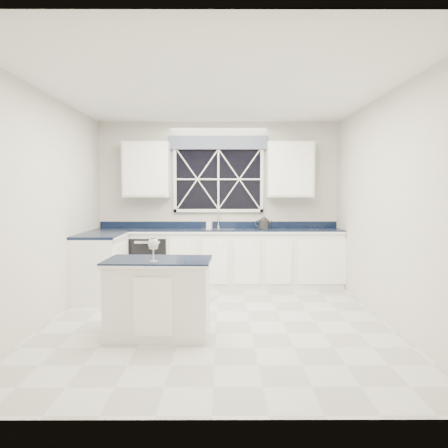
{
  "coord_description": "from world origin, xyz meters",
  "views": [
    {
      "loc": [
        0.07,
        -5.1,
        1.55
      ],
      "look_at": [
        0.09,
        0.4,
        1.14
      ],
      "focal_mm": 35.0,
      "sensor_mm": 36.0,
      "label": 1
    }
  ],
  "objects_px": {
    "island": "(159,297)",
    "kettle": "(264,223)",
    "soap_bottle": "(209,223)",
    "wine_glass": "(153,245)",
    "faucet": "(218,218)",
    "dishwasher": "(151,261)"
  },
  "relations": [
    {
      "from": "island",
      "to": "kettle",
      "type": "bearing_deg",
      "value": 63.52
    },
    {
      "from": "soap_bottle",
      "to": "wine_glass",
      "type": "bearing_deg",
      "value": -100.2
    },
    {
      "from": "island",
      "to": "kettle",
      "type": "height_order",
      "value": "kettle"
    },
    {
      "from": "faucet",
      "to": "wine_glass",
      "type": "height_order",
      "value": "faucet"
    },
    {
      "from": "wine_glass",
      "to": "soap_bottle",
      "type": "height_order",
      "value": "soap_bottle"
    },
    {
      "from": "dishwasher",
      "to": "kettle",
      "type": "xyz_separation_m",
      "value": [
        1.84,
        0.04,
        0.62
      ]
    },
    {
      "from": "kettle",
      "to": "wine_glass",
      "type": "relative_size",
      "value": 1.1
    },
    {
      "from": "island",
      "to": "kettle",
      "type": "distance_m",
      "value": 2.9
    },
    {
      "from": "island",
      "to": "wine_glass",
      "type": "relative_size",
      "value": 4.46
    },
    {
      "from": "wine_glass",
      "to": "soap_bottle",
      "type": "distance_m",
      "value": 2.76
    },
    {
      "from": "dishwasher",
      "to": "wine_glass",
      "type": "relative_size",
      "value": 3.23
    },
    {
      "from": "faucet",
      "to": "kettle",
      "type": "xyz_separation_m",
      "value": [
        0.74,
        -0.16,
        -0.06
      ]
    },
    {
      "from": "kettle",
      "to": "soap_bottle",
      "type": "relative_size",
      "value": 1.58
    },
    {
      "from": "island",
      "to": "wine_glass",
      "type": "height_order",
      "value": "wine_glass"
    },
    {
      "from": "faucet",
      "to": "kettle",
      "type": "relative_size",
      "value": 1.08
    },
    {
      "from": "wine_glass",
      "to": "soap_bottle",
      "type": "xyz_separation_m",
      "value": [
        0.49,
        2.72,
        0.03
      ]
    },
    {
      "from": "island",
      "to": "soap_bottle",
      "type": "height_order",
      "value": "soap_bottle"
    },
    {
      "from": "island",
      "to": "soap_bottle",
      "type": "distance_m",
      "value": 2.67
    },
    {
      "from": "faucet",
      "to": "dishwasher",
      "type": "bearing_deg",
      "value": -169.98
    },
    {
      "from": "kettle",
      "to": "dishwasher",
      "type": "bearing_deg",
      "value": -160.37
    },
    {
      "from": "dishwasher",
      "to": "wine_glass",
      "type": "height_order",
      "value": "wine_glass"
    },
    {
      "from": "dishwasher",
      "to": "kettle",
      "type": "bearing_deg",
      "value": 1.17
    }
  ]
}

